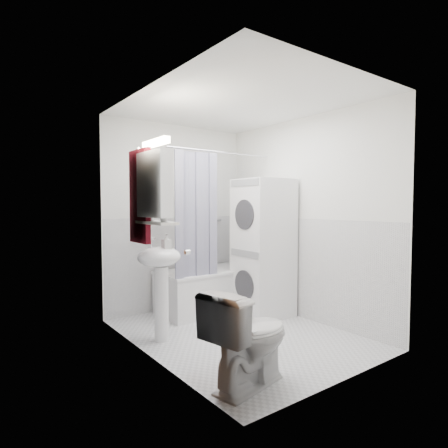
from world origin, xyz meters
TOP-DOWN VIEW (x-y plane):
  - floor at (0.00, 0.00)m, footprint 2.60×2.60m
  - room_walls at (0.00, 0.00)m, footprint 2.60×2.60m
  - wainscot at (0.00, 0.29)m, footprint 1.98×2.58m
  - door at (-0.95, -0.55)m, footprint 0.05×2.00m
  - bathtub at (0.29, 0.92)m, footprint 1.40×0.66m
  - tub_spout at (0.49, 1.25)m, footprint 0.04×0.12m
  - curtain_rod at (0.29, 0.65)m, footprint 1.58×0.02m
  - shower_curtain at (-0.12, 0.65)m, footprint 0.55×0.02m
  - sink at (-0.75, 0.31)m, footprint 0.44×0.37m
  - medicine_cabinet at (-0.90, 0.10)m, footprint 0.13×0.50m
  - shelf at (-0.89, 0.10)m, footprint 0.18×0.54m
  - shower_caddy at (0.54, 1.24)m, footprint 0.22×0.06m
  - towel at (-0.94, 0.36)m, footprint 0.07×0.38m
  - washer_dryer at (0.68, 0.37)m, footprint 0.63×0.62m
  - toilet at (-0.64, -0.92)m, footprint 0.82×0.56m
  - soap_pump at (-0.71, 0.25)m, footprint 0.08×0.17m
  - shelf_bottle at (-0.89, -0.05)m, footprint 0.07×0.18m
  - shelf_cup at (-0.89, 0.22)m, footprint 0.10×0.09m
  - shampoo_a at (0.35, 1.24)m, footprint 0.13×0.17m
  - shampoo_b at (0.47, 1.24)m, footprint 0.08×0.21m

SIDE VIEW (x-z plane):
  - floor at x=0.00m, z-range 0.00..0.00m
  - bathtub at x=0.29m, z-range 0.03..0.56m
  - toilet at x=-0.64m, z-range 0.00..0.73m
  - wainscot at x=0.00m, z-range -0.69..1.89m
  - sink at x=-0.75m, z-range 0.18..1.22m
  - washer_dryer at x=0.68m, z-range 0.00..1.68m
  - tub_spout at x=0.49m, z-range 0.84..0.87m
  - soap_pump at x=-0.71m, z-range 0.91..0.99m
  - door at x=-0.95m, z-range 0.00..2.00m
  - shower_caddy at x=0.54m, z-range 1.14..1.16m
  - shelf at x=-0.89m, z-range 1.19..1.21m
  - shampoo_b at x=0.47m, z-range 1.16..1.24m
  - shampoo_a at x=0.35m, z-range 1.16..1.29m
  - shelf_bottle at x=-0.89m, z-range 1.21..1.28m
  - shower_curtain at x=-0.12m, z-range 0.52..1.98m
  - shelf_cup at x=-0.89m, z-range 1.21..1.31m
  - towel at x=-0.94m, z-range 1.01..1.92m
  - room_walls at x=0.00m, z-range 0.19..2.79m
  - medicine_cabinet at x=-0.90m, z-range 1.21..1.92m
  - curtain_rod at x=0.29m, z-range 1.99..2.01m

